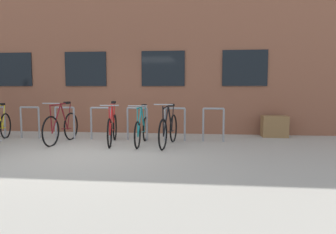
{
  "coord_description": "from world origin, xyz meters",
  "views": [
    {
      "loc": [
        2.34,
        -6.15,
        1.39
      ],
      "look_at": [
        1.52,
        1.6,
        0.65
      ],
      "focal_mm": 33.29,
      "sensor_mm": 36.0,
      "label": 1
    }
  ],
  "objects_px": {
    "bicycle_black": "(169,129)",
    "planter_box": "(274,126)",
    "bicycle_teal": "(142,129)",
    "bicycle_maroon": "(62,127)",
    "bicycle_red": "(112,128)"
  },
  "relations": [
    {
      "from": "bicycle_black",
      "to": "planter_box",
      "type": "relative_size",
      "value": 2.55
    },
    {
      "from": "bicycle_teal",
      "to": "bicycle_maroon",
      "type": "bearing_deg",
      "value": -179.96
    },
    {
      "from": "bicycle_black",
      "to": "bicycle_red",
      "type": "relative_size",
      "value": 1.0
    },
    {
      "from": "bicycle_teal",
      "to": "planter_box",
      "type": "relative_size",
      "value": 2.4
    },
    {
      "from": "bicycle_red",
      "to": "bicycle_teal",
      "type": "distance_m",
      "value": 0.76
    },
    {
      "from": "bicycle_red",
      "to": "bicycle_maroon",
      "type": "height_order",
      "value": "bicycle_red"
    },
    {
      "from": "bicycle_black",
      "to": "bicycle_teal",
      "type": "xyz_separation_m",
      "value": [
        -0.67,
        0.08,
        -0.03
      ]
    },
    {
      "from": "bicycle_red",
      "to": "bicycle_maroon",
      "type": "xyz_separation_m",
      "value": [
        -1.3,
        -0.06,
        0.01
      ]
    },
    {
      "from": "bicycle_teal",
      "to": "bicycle_maroon",
      "type": "distance_m",
      "value": 2.06
    },
    {
      "from": "bicycle_black",
      "to": "bicycle_red",
      "type": "height_order",
      "value": "bicycle_red"
    },
    {
      "from": "bicycle_red",
      "to": "planter_box",
      "type": "distance_m",
      "value": 4.52
    },
    {
      "from": "bicycle_teal",
      "to": "bicycle_red",
      "type": "bearing_deg",
      "value": 175.36
    },
    {
      "from": "bicycle_maroon",
      "to": "bicycle_teal",
      "type": "bearing_deg",
      "value": 0.04
    },
    {
      "from": "bicycle_red",
      "to": "bicycle_black",
      "type": "bearing_deg",
      "value": -5.49
    },
    {
      "from": "bicycle_red",
      "to": "bicycle_maroon",
      "type": "distance_m",
      "value": 1.3
    }
  ]
}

